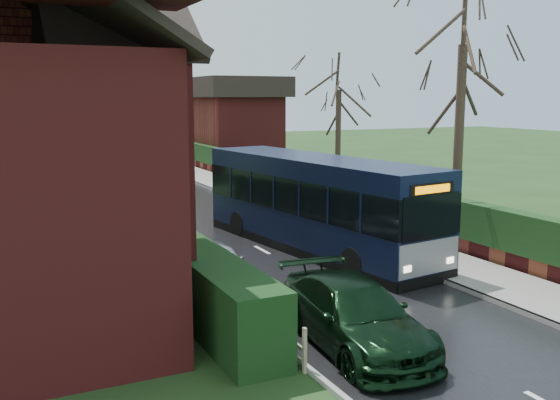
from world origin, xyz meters
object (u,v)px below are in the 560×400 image
car_silver (214,264)px  car_green (354,314)px  bus_stop_sign (426,214)px  bus (316,204)px

car_silver → car_green: bearing=-83.0°
bus_stop_sign → car_silver: bearing=145.3°
car_silver → bus: bearing=21.4°
bus → bus_stop_sign: bus is taller
bus → bus_stop_sign: size_ratio=3.96×
bus → car_silver: bus is taller
car_silver → car_green: (1.20, -5.31, 0.07)m
bus → car_green: (-3.29, -7.62, -0.88)m
car_silver → bus_stop_sign: 6.31m
car_silver → car_green: size_ratio=0.76×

